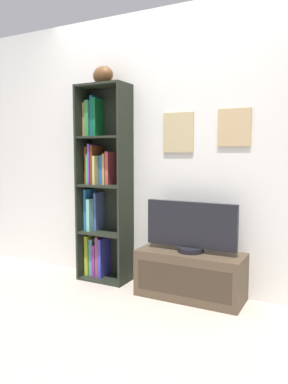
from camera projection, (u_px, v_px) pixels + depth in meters
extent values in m
cube|color=#B2A496|center=(99.00, 339.00, 2.52)|extent=(5.20, 5.20, 0.04)
cube|color=silver|center=(169.00, 151.00, 3.38)|extent=(4.80, 0.06, 2.48)
cube|color=tan|center=(178.00, 133.00, 3.28)|extent=(0.28, 0.02, 0.35)
cube|color=#BCB98C|center=(178.00, 132.00, 3.28)|extent=(0.23, 0.01, 0.30)
cube|color=tan|center=(234.00, 127.00, 3.06)|extent=(0.27, 0.02, 0.30)
cube|color=gray|center=(234.00, 127.00, 3.05)|extent=(0.22, 0.01, 0.25)
cube|color=black|center=(84.00, 184.00, 3.65)|extent=(0.02, 0.27, 1.84)
cube|color=black|center=(126.00, 186.00, 3.43)|extent=(0.02, 0.27, 1.84)
cube|color=black|center=(112.00, 184.00, 3.66)|extent=(0.49, 0.01, 1.84)
cube|color=black|center=(105.00, 278.00, 3.64)|extent=(0.45, 0.26, 0.02)
cube|color=black|center=(105.00, 233.00, 3.59)|extent=(0.45, 0.26, 0.02)
cube|color=black|center=(104.00, 186.00, 3.54)|extent=(0.45, 0.26, 0.02)
cube|color=black|center=(104.00, 137.00, 3.50)|extent=(0.45, 0.26, 0.02)
cube|color=black|center=(103.00, 85.00, 3.45)|extent=(0.45, 0.26, 0.02)
cube|color=#A7BB2D|center=(91.00, 254.00, 3.75)|extent=(0.04, 0.17, 0.39)
cube|color=teal|center=(95.00, 256.00, 3.73)|extent=(0.04, 0.15, 0.36)
cube|color=#742B83|center=(98.00, 259.00, 3.71)|extent=(0.03, 0.17, 0.31)
cube|color=#8D3B56|center=(101.00, 256.00, 3.69)|extent=(0.04, 0.17, 0.39)
cube|color=#3A39AF|center=(104.00, 257.00, 3.66)|extent=(0.03, 0.18, 0.38)
cube|color=#3189C9|center=(90.00, 209.00, 3.70)|extent=(0.03, 0.17, 0.39)
cube|color=brown|center=(93.00, 216.00, 3.71)|extent=(0.03, 0.14, 0.25)
cube|color=#6CB9AB|center=(94.00, 214.00, 3.65)|extent=(0.04, 0.21, 0.31)
cube|color=#4A5B9B|center=(99.00, 211.00, 3.66)|extent=(0.02, 0.15, 0.37)
cube|color=brown|center=(90.00, 165.00, 3.66)|extent=(0.03, 0.14, 0.35)
cube|color=olive|center=(92.00, 170.00, 3.64)|extent=(0.02, 0.17, 0.27)
cube|color=#4FB554|center=(93.00, 169.00, 3.62)|extent=(0.03, 0.20, 0.29)
cube|color=#6735A4|center=(95.00, 164.00, 3.59)|extent=(0.02, 0.22, 0.38)
cube|color=#5E2D13|center=(97.00, 165.00, 3.58)|extent=(0.03, 0.21, 0.37)
cube|color=tan|center=(100.00, 170.00, 3.57)|extent=(0.02, 0.22, 0.27)
cube|color=#255FAB|center=(105.00, 170.00, 3.58)|extent=(0.04, 0.15, 0.27)
cube|color=gold|center=(108.00, 169.00, 3.56)|extent=(0.02, 0.16, 0.29)
cube|color=#CA474A|center=(111.00, 168.00, 3.55)|extent=(0.03, 0.15, 0.31)
cube|color=#A97D47|center=(89.00, 120.00, 3.61)|extent=(0.03, 0.16, 0.32)
cube|color=#328944|center=(91.00, 119.00, 3.59)|extent=(0.04, 0.17, 0.34)
cube|color=#17536C|center=(96.00, 117.00, 3.58)|extent=(0.03, 0.15, 0.38)
cube|color=#11682B|center=(98.00, 118.00, 3.56)|extent=(0.03, 0.15, 0.36)
ellipsoid|color=brown|center=(103.00, 75.00, 3.44)|extent=(0.30, 0.27, 0.16)
cube|color=#4A3B2A|center=(190.00, 275.00, 3.17)|extent=(0.89, 0.36, 0.40)
cube|color=#352A1E|center=(183.00, 281.00, 3.02)|extent=(0.80, 0.01, 0.25)
cylinder|color=black|center=(191.00, 249.00, 3.15)|extent=(0.22, 0.22, 0.04)
cube|color=black|center=(191.00, 225.00, 3.12)|extent=(0.78, 0.04, 0.38)
cube|color=#42668F|center=(190.00, 225.00, 3.11)|extent=(0.74, 0.01, 0.34)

